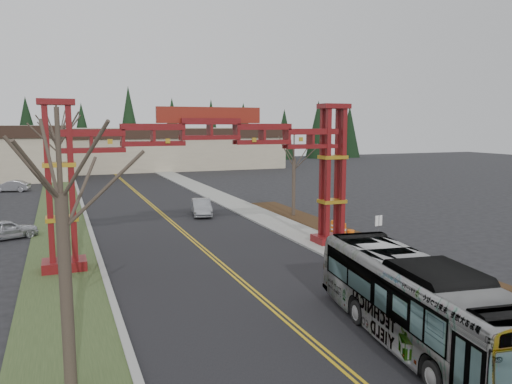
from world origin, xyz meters
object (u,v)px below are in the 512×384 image
silver_sedan (201,207)px  parked_car_near_a (6,229)px  bare_tree_median_near (61,195)px  bare_tree_right_far (294,159)px  street_sign (379,226)px  barrel_south (351,237)px  bare_tree_median_far (58,139)px  gateway_arch (210,154)px  parked_car_far_a (11,186)px  barrel_mid (342,232)px  transit_bus (417,302)px  bare_tree_median_mid (58,139)px  barrel_north (334,227)px  retail_building_east (166,148)px

silver_sedan → parked_car_near_a: silver_sedan is taller
bare_tree_median_near → bare_tree_right_far: bearing=51.5°
street_sign → barrel_south: size_ratio=2.50×
silver_sedan → bare_tree_median_far: size_ratio=0.49×
gateway_arch → parked_car_far_a: 38.28m
bare_tree_right_far → street_sign: (-0.50, -12.58, -3.20)m
barrel_mid → transit_bus: bearing=-112.2°
parked_car_near_a → bare_tree_median_mid: (3.51, -2.81, 6.07)m
transit_bus → parked_car_far_a: (-16.44, 49.53, -0.89)m
silver_sedan → bare_tree_median_far: bearing=168.7°
bare_tree_median_far → barrel_south: size_ratio=9.63×
street_sign → barrel_mid: size_ratio=2.06×
street_sign → silver_sedan: bearing=112.3°
gateway_arch → barrel_north: size_ratio=20.06×
bare_tree_right_far → barrel_north: bare_tree_right_far is taller
retail_building_east → bare_tree_median_far: 48.24m
street_sign → retail_building_east: bearing=89.6°
barrel_mid → parked_car_far_a: bearing=122.9°
bare_tree_median_mid → street_sign: 20.48m
parked_car_far_a → barrel_mid: 41.37m
bare_tree_median_mid → barrel_mid: 19.17m
bare_tree_median_near → bare_tree_median_far: bare_tree_median_far is taller
parked_car_far_a → street_sign: street_sign is taller
parked_car_near_a → barrel_north: parked_car_near_a is taller
parked_car_near_a → barrel_north: bearing=-127.4°
parked_car_far_a → barrel_north: parked_car_far_a is taller
silver_sedan → bare_tree_median_mid: bare_tree_median_mid is taller
retail_building_east → barrel_north: 59.26m
transit_bus → silver_sedan: (-0.22, 26.96, -0.85)m
transit_bus → bare_tree_right_far: size_ratio=1.63×
gateway_arch → retail_building_east: (10.00, 61.95, -2.47)m
parked_car_far_a → barrel_mid: parked_car_far_a is taller
silver_sedan → bare_tree_median_near: bare_tree_median_near is taller
gateway_arch → bare_tree_median_mid: bare_tree_median_mid is taller
bare_tree_median_far → parked_car_near_a: bearing=-113.5°
street_sign → barrel_mid: (-0.24, 3.72, -1.08)m
retail_building_east → transit_bus: 76.28m
transit_bus → parked_car_far_a: bearing=116.6°
transit_bus → barrel_south: size_ratio=12.22×
bare_tree_median_mid → bare_tree_median_far: size_ratio=1.04×
transit_bus → bare_tree_right_far: bearing=82.2°
transit_bus → barrel_mid: transit_bus is taller
transit_bus → silver_sedan: 26.97m
barrel_north → silver_sedan: bearing=124.0°
silver_sedan → parked_car_far_a: silver_sedan is taller
bare_tree_median_near → bare_tree_median_mid: (0.00, 19.32, 1.01)m
barrel_north → transit_bus: bearing=-111.6°
bare_tree_median_far → barrel_mid: (17.26, -16.49, -5.86)m
parked_car_near_a → bare_tree_median_far: bare_tree_median_far is taller
transit_bus → barrel_north: 18.07m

